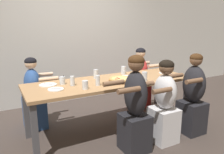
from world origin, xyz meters
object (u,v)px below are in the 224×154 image
object	(u,v)px
empty_plate_b	(48,85)
drinking_glass_f	(72,81)
drinking_glass_c	(144,77)
empty_plate_a	(165,73)
drinking_glass_d	(85,85)
diner_near_midright	(164,105)
diner_far_left	(34,97)
pizza_board_main	(120,80)
drinking_glass_a	(96,75)
diner_near_right	(193,98)
empty_plate_c	(127,77)
empty_plate_d	(56,89)
cocktail_glass_blue	(62,81)
drinking_glass_b	(98,81)
diner_far_right	(140,80)
diner_near_center	(135,108)
drinking_glass_e	(123,71)

from	to	relation	value
empty_plate_b	drinking_glass_f	size ratio (longest dim) A/B	1.79
drinking_glass_c	empty_plate_a	bearing A→B (deg)	22.64
empty_plate_b	drinking_glass_d	bearing A→B (deg)	-48.42
drinking_glass_d	diner_near_midright	size ratio (longest dim) A/B	0.10
empty_plate_a	diner_far_left	bearing A→B (deg)	162.43
empty_plate_b	diner_far_left	distance (m)	0.55
pizza_board_main	drinking_glass_d	xyz separation A→B (m)	(-0.57, -0.11, 0.02)
empty_plate_b	drinking_glass_d	distance (m)	0.56
drinking_glass_a	diner_near_right	world-z (taller)	diner_near_right
drinking_glass_a	drinking_glass_f	world-z (taller)	drinking_glass_a
drinking_glass_c	diner_far_left	size ratio (longest dim) A/B	0.12
empty_plate_c	empty_plate_d	size ratio (longest dim) A/B	1.05
drinking_glass_f	diner_near_midright	xyz separation A→B (m)	(1.04, -0.63, -0.31)
empty_plate_c	drinking_glass_f	distance (m)	0.91
cocktail_glass_blue	drinking_glass_d	world-z (taller)	cocktail_glass_blue
drinking_glass_d	empty_plate_d	bearing A→B (deg)	155.25
pizza_board_main	drinking_glass_f	bearing A→B (deg)	168.80
diner_near_midright	diner_near_right	bearing A→B (deg)	-90.00
cocktail_glass_blue	drinking_glass_b	distance (m)	0.49
diner_near_midright	diner_far_right	world-z (taller)	diner_far_right
pizza_board_main	diner_near_midright	size ratio (longest dim) A/B	0.29
drinking_glass_a	drinking_glass_c	bearing A→B (deg)	-42.19
empty_plate_a	drinking_glass_b	xyz separation A→B (m)	(-1.30, -0.15, 0.06)
pizza_board_main	diner_far_right	size ratio (longest dim) A/B	0.29
empty_plate_d	drinking_glass_d	size ratio (longest dim) A/B	1.80
empty_plate_d	diner_far_left	bearing A→B (deg)	103.04
diner_near_center	cocktail_glass_blue	bearing A→B (deg)	41.63
pizza_board_main	drinking_glass_b	size ratio (longest dim) A/B	2.43
drinking_glass_f	diner_near_midright	world-z (taller)	diner_near_midright
cocktail_glass_blue	diner_near_center	size ratio (longest dim) A/B	0.11
empty_plate_a	diner_far_right	size ratio (longest dim) A/B	0.18
drinking_glass_a	drinking_glass_c	size ratio (longest dim) A/B	1.00
empty_plate_a	diner_far_right	distance (m)	0.69
cocktail_glass_blue	diner_far_left	xyz separation A→B (m)	(-0.31, 0.51, -0.33)
drinking_glass_f	diner_far_right	bearing A→B (deg)	22.03
empty_plate_b	drinking_glass_c	distance (m)	1.34
drinking_glass_d	diner_far_right	size ratio (longest dim) A/B	0.10
empty_plate_b	drinking_glass_d	xyz separation A→B (m)	(0.37, -0.42, 0.04)
empty_plate_b	diner_near_center	world-z (taller)	diner_near_center
pizza_board_main	drinking_glass_a	distance (m)	0.41
empty_plate_c	diner_near_midright	bearing A→B (deg)	-78.66
drinking_glass_b	diner_near_center	xyz separation A→B (m)	(0.27, -0.48, -0.27)
empty_plate_c	diner_far_right	bearing A→B (deg)	40.74
diner_far_right	drinking_glass_e	bearing A→B (deg)	-59.43
drinking_glass_f	diner_far_left	distance (m)	0.82
empty_plate_a	drinking_glass_a	xyz separation A→B (m)	(-1.16, 0.23, 0.05)
pizza_board_main	empty_plate_d	bearing A→B (deg)	177.34
empty_plate_a	drinking_glass_e	distance (m)	0.71
drinking_glass_b	diner_far_left	bearing A→B (deg)	132.09
diner_far_right	diner_near_center	xyz separation A→B (m)	(-0.98, -1.26, 0.04)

